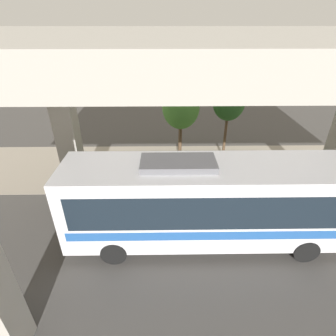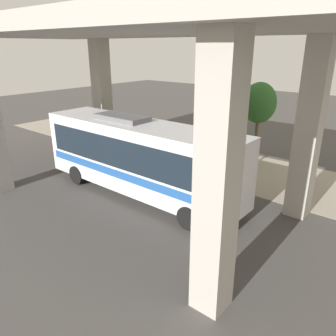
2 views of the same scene
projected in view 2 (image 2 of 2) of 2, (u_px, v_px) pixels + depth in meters
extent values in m
plane|color=#474442|center=(187.00, 176.00, 18.61)|extent=(80.00, 80.00, 0.00)
cube|color=gray|center=(215.00, 162.00, 20.78)|extent=(6.00, 40.00, 0.02)
cube|color=#ADA89E|center=(102.00, 101.00, 20.74)|extent=(0.90, 0.90, 7.38)
cube|color=#ADA89E|center=(308.00, 132.00, 13.18)|extent=(0.90, 0.90, 7.38)
cube|color=#ADA89E|center=(217.00, 186.00, 8.11)|extent=(0.90, 0.90, 7.38)
cube|color=#ADA89E|center=(131.00, 26.00, 13.03)|extent=(9.40, 20.72, 0.60)
cube|color=silver|center=(139.00, 155.00, 15.68)|extent=(2.53, 10.89, 3.15)
cube|color=#19232D|center=(139.00, 148.00, 15.55)|extent=(2.57, 10.02, 1.39)
cube|color=#2659A5|center=(140.00, 168.00, 15.90)|extent=(2.57, 10.35, 0.38)
cube|color=slate|center=(122.00, 118.00, 15.74)|extent=(1.27, 2.72, 0.24)
cylinder|color=black|center=(219.00, 198.00, 14.80)|extent=(0.28, 1.00, 1.00)
cylinder|color=black|center=(188.00, 218.00, 13.09)|extent=(0.28, 1.00, 1.00)
cylinder|color=black|center=(111.00, 163.00, 19.18)|extent=(0.28, 1.00, 1.00)
cylinder|color=black|center=(77.00, 175.00, 17.46)|extent=(0.28, 1.00, 1.00)
cylinder|color=gold|center=(145.00, 146.00, 22.63)|extent=(0.18, 0.18, 0.86)
sphere|color=gold|center=(145.00, 140.00, 22.47)|extent=(0.17, 0.17, 0.17)
cylinder|color=gold|center=(146.00, 144.00, 22.69)|extent=(0.11, 0.08, 0.08)
cylinder|color=gold|center=(144.00, 145.00, 22.49)|extent=(0.11, 0.08, 0.08)
cylinder|color=#ADA89E|center=(165.00, 156.00, 20.96)|extent=(1.08, 1.08, 0.63)
sphere|color=#4C8C38|center=(165.00, 146.00, 20.71)|extent=(1.45, 1.45, 1.45)
sphere|color=orange|center=(162.00, 150.00, 20.76)|extent=(0.38, 0.38, 0.38)
cylinder|color=#ADA89E|center=(142.00, 155.00, 21.40)|extent=(1.17, 1.17, 0.55)
sphere|color=olive|center=(142.00, 145.00, 21.18)|extent=(1.34, 1.34, 1.34)
sphere|color=#BF334C|center=(139.00, 148.00, 21.21)|extent=(0.41, 0.41, 0.41)
cylinder|color=#ADA89E|center=(195.00, 169.00, 18.88)|extent=(1.09, 1.09, 0.61)
sphere|color=olive|center=(195.00, 157.00, 18.65)|extent=(1.37, 1.37, 1.37)
sphere|color=#993F8C|center=(192.00, 161.00, 18.69)|extent=(0.38, 0.38, 0.38)
cylinder|color=brown|center=(212.00, 135.00, 21.58)|extent=(0.23, 0.23, 2.89)
ellipsoid|color=#4C8C38|center=(213.00, 102.00, 20.84)|extent=(2.28, 2.28, 2.74)
cylinder|color=brown|center=(256.00, 139.00, 19.94)|extent=(0.18, 0.18, 3.23)
ellipsoid|color=#2D6028|center=(259.00, 103.00, 19.17)|extent=(1.99, 1.99, 2.39)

